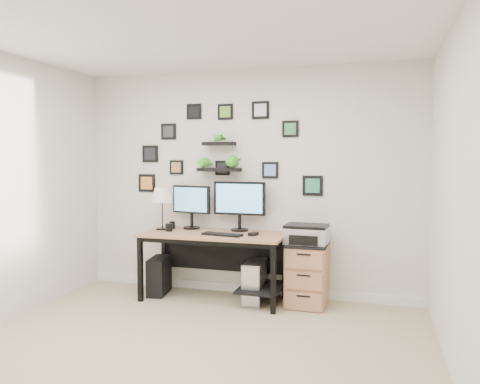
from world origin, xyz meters
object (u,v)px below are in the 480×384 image
(desk, at_px, (218,244))
(monitor_right, at_px, (239,202))
(pc_tower_black, at_px, (159,276))
(monitor_left, at_px, (191,204))
(mug, at_px, (169,227))
(pc_tower_grey, at_px, (255,282))
(table_lamp, at_px, (162,196))
(printer, at_px, (306,234))
(file_cabinet, at_px, (307,274))

(desk, bearing_deg, monitor_right, 43.17)
(pc_tower_black, bearing_deg, monitor_left, 21.08)
(mug, distance_m, pc_tower_grey, 1.15)
(desk, bearing_deg, pc_tower_grey, 0.19)
(pc_tower_black, height_order, pc_tower_grey, pc_tower_grey)
(desk, xyz_separation_m, monitor_left, (-0.39, 0.19, 0.42))
(table_lamp, xyz_separation_m, mug, (0.13, -0.10, -0.35))
(table_lamp, relative_size, printer, 1.07)
(monitor_right, distance_m, printer, 0.86)
(pc_tower_black, xyz_separation_m, file_cabinet, (1.72, 0.07, 0.12))
(table_lamp, distance_m, mug, 0.38)
(desk, bearing_deg, monitor_left, 154.15)
(monitor_right, xyz_separation_m, pc_tower_grey, (0.23, -0.19, -0.86))
(printer, bearing_deg, file_cabinet, 34.44)
(monitor_left, relative_size, pc_tower_black, 1.20)
(monitor_right, relative_size, pc_tower_black, 1.43)
(monitor_left, distance_m, monitor_right, 0.59)
(monitor_left, height_order, file_cabinet, monitor_left)
(mug, xyz_separation_m, pc_tower_grey, (1.00, 0.06, -0.57))
(pc_tower_black, bearing_deg, mug, -26.78)
(desk, xyz_separation_m, pc_tower_black, (-0.72, -0.01, -0.41))
(monitor_right, height_order, file_cabinet, monitor_right)
(monitor_left, distance_m, file_cabinet, 1.57)
(mug, distance_m, printer, 1.56)
(monitor_left, xyz_separation_m, printer, (1.38, -0.14, -0.28))
(printer, bearing_deg, monitor_left, 174.25)
(monitor_right, height_order, printer, monitor_right)
(table_lamp, bearing_deg, monitor_left, 26.09)
(pc_tower_grey, distance_m, file_cabinet, 0.58)
(file_cabinet, bearing_deg, printer, -145.56)
(mug, bearing_deg, table_lamp, 143.32)
(desk, height_order, monitor_left, monitor_left)
(monitor_right, relative_size, printer, 1.34)
(printer, bearing_deg, pc_tower_black, -178.03)
(monitor_left, xyz_separation_m, table_lamp, (-0.30, -0.15, 0.09))
(pc_tower_black, relative_size, printer, 0.93)
(printer, bearing_deg, pc_tower_grey, -174.98)
(monitor_left, distance_m, table_lamp, 0.35)
(monitor_right, height_order, table_lamp, monitor_right)
(monitor_right, bearing_deg, pc_tower_grey, -39.12)
(mug, height_order, file_cabinet, mug)
(monitor_left, xyz_separation_m, pc_tower_black, (-0.33, -0.20, -0.84))
(desk, xyz_separation_m, printer, (0.99, 0.05, 0.15))
(mug, distance_m, pc_tower_black, 0.60)
(monitor_right, distance_m, mug, 0.86)
(monitor_left, bearing_deg, printer, -5.75)
(desk, relative_size, monitor_right, 2.62)
(monitor_left, height_order, monitor_right, monitor_right)
(monitor_left, xyz_separation_m, mug, (-0.17, -0.24, -0.25))
(monitor_left, height_order, mug, monitor_left)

